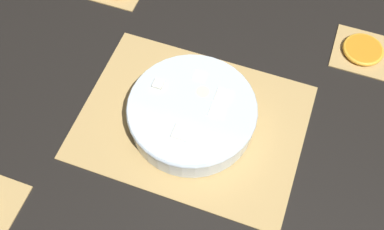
% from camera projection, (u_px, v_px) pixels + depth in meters
% --- Properties ---
extents(ground_plane, '(6.00, 6.00, 0.00)m').
position_uv_depth(ground_plane, '(192.00, 122.00, 0.94)').
color(ground_plane, black).
extents(bamboo_mat_center, '(0.46, 0.35, 0.01)m').
position_uv_depth(bamboo_mat_center, '(192.00, 121.00, 0.94)').
color(bamboo_mat_center, tan).
rests_on(bamboo_mat_center, ground_plane).
extents(coaster_mat_far_right, '(0.13, 0.13, 0.01)m').
position_uv_depth(coaster_mat_far_right, '(362.00, 52.00, 1.03)').
color(coaster_mat_far_right, tan).
rests_on(coaster_mat_far_right, ground_plane).
extents(fruit_salad_bowl, '(0.26, 0.26, 0.06)m').
position_uv_depth(fruit_salad_bowl, '(192.00, 112.00, 0.91)').
color(fruit_salad_bowl, silver).
rests_on(fruit_salad_bowl, bamboo_mat_center).
extents(orange_slice_whole, '(0.09, 0.09, 0.01)m').
position_uv_depth(orange_slice_whole, '(363.00, 49.00, 1.03)').
color(orange_slice_whole, orange).
rests_on(orange_slice_whole, coaster_mat_far_right).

